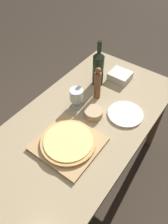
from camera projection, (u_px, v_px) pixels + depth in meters
name	position (u px, v px, depth m)	size (l,w,h in m)	color
ground_plane	(79.00, 180.00, 1.89)	(12.00, 12.00, 0.00)	#382D23
dining_table	(78.00, 135.00, 1.41)	(0.75, 1.55, 0.75)	#9E8966
cutting_board	(68.00, 144.00, 1.23)	(0.34, 0.33, 0.02)	tan
pizza	(68.00, 142.00, 1.22)	(0.31, 0.31, 0.02)	tan
wine_bottle	(98.00, 68.00, 1.50)	(0.08, 0.08, 0.34)	black
pepper_mill	(98.00, 84.00, 1.42)	(0.05, 0.05, 0.24)	brown
wine_glass	(76.00, 95.00, 1.38)	(0.09, 0.09, 0.14)	silver
small_bowl	(93.00, 113.00, 1.37)	(0.12, 0.12, 0.05)	tan
dinner_plate	(125.00, 114.00, 1.39)	(0.22, 0.22, 0.01)	silver
food_container	(120.00, 76.00, 1.62)	(0.15, 0.14, 0.06)	beige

